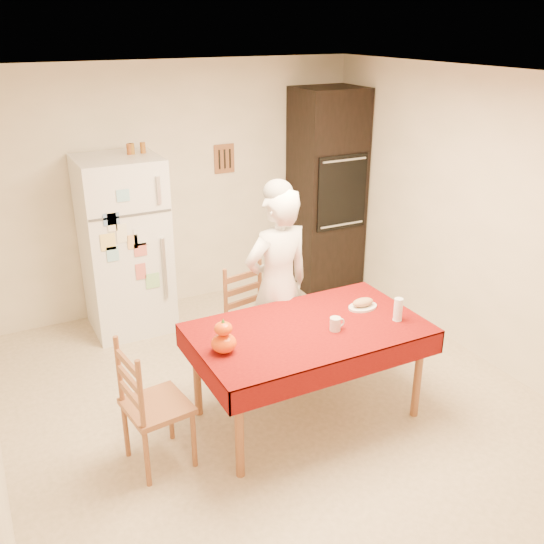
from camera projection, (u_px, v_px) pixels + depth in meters
floor at (276, 405)px, 4.83m from camera, size 4.50×4.50×0.00m
room_shell at (277, 209)px, 4.21m from camera, size 4.02×4.52×2.51m
refrigerator at (125, 246)px, 5.77m from camera, size 0.75×0.74×1.70m
oven_cabinet at (327, 190)px, 6.67m from camera, size 0.70×0.62×2.20m
dining_table at (308, 336)px, 4.45m from camera, size 1.70×1.00×0.76m
chair_far at (251, 316)px, 5.16m from camera, size 0.49×0.47×0.95m
chair_left at (147, 402)px, 4.00m from camera, size 0.45×0.47×0.95m
seated_woman at (278, 286)px, 4.94m from camera, size 0.64×0.46×1.66m
coffee_mug at (335, 324)px, 4.36m from camera, size 0.08×0.08×0.10m
pumpkin_lower at (224, 343)px, 4.08m from camera, size 0.17×0.17×0.13m
pumpkin_upper at (223, 328)px, 4.03m from camera, size 0.12×0.12×0.09m
wine_glass at (398, 309)px, 4.50m from camera, size 0.07×0.07×0.18m
bread_plate at (363, 307)px, 4.72m from camera, size 0.24×0.24×0.02m
bread_loaf at (363, 302)px, 4.70m from camera, size 0.18×0.10×0.06m
spice_jar_left at (129, 149)px, 5.52m from camera, size 0.05×0.05×0.10m
spice_jar_mid at (132, 149)px, 5.53m from camera, size 0.05×0.05×0.10m
spice_jar_right at (143, 148)px, 5.58m from camera, size 0.05×0.05×0.10m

